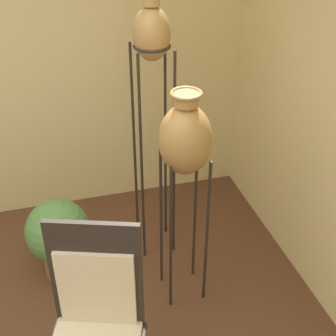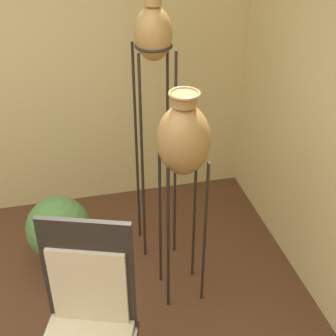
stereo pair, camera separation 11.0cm
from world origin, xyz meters
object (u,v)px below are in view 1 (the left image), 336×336
(vase_stand_tall, at_px, (152,47))
(vase_stand_medium, at_px, (185,142))
(chair, at_px, (95,321))
(potted_plant, at_px, (59,235))

(vase_stand_tall, distance_m, vase_stand_medium, 0.68)
(vase_stand_tall, bearing_deg, chair, -116.51)
(vase_stand_medium, height_order, chair, vase_stand_medium)
(vase_stand_medium, xyz_separation_m, chair, (-0.68, -0.70, -0.55))
(vase_stand_tall, height_order, potted_plant, vase_stand_tall)
(chair, bearing_deg, vase_stand_tall, 82.78)
(vase_stand_medium, distance_m, potted_plant, 1.26)
(chair, height_order, potted_plant, chair)
(vase_stand_tall, height_order, chair, vase_stand_tall)
(vase_stand_tall, distance_m, potted_plant, 1.50)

